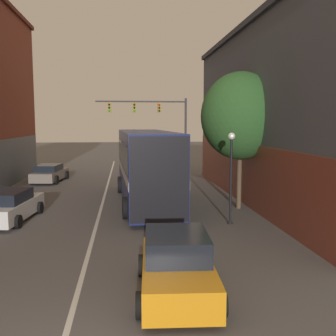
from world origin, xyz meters
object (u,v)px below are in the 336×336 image
at_px(parked_car_left_mid, 50,173).
at_px(street_lamp, 231,173).
at_px(traffic_signal_gantry, 156,117).
at_px(hatchback_foreground, 177,266).
at_px(parked_car_left_near, 9,206).
at_px(street_tree_near, 240,116).
at_px(bus, 146,163).

xyz_separation_m(parked_car_left_mid, street_lamp, (9.87, -13.05, 1.57)).
distance_m(parked_car_left_mid, traffic_signal_gantry, 10.18).
distance_m(hatchback_foreground, parked_car_left_near, 10.25).
bearing_deg(parked_car_left_near, hatchback_foreground, -134.95).
height_order(parked_car_left_mid, street_tree_near, street_tree_near).
height_order(hatchback_foreground, street_lamp, street_lamp).
height_order(hatchback_foreground, street_tree_near, street_tree_near).
height_order(traffic_signal_gantry, street_lamp, traffic_signal_gantry).
bearing_deg(bus, parked_car_left_near, 114.12).
xyz_separation_m(hatchback_foreground, parked_car_left_mid, (-6.73, 19.57, -0.09)).
bearing_deg(hatchback_foreground, traffic_signal_gantry, 0.17).
relative_size(parked_car_left_mid, traffic_signal_gantry, 0.57).
bearing_deg(hatchback_foreground, parked_car_left_near, 41.58).
relative_size(bus, street_lamp, 2.81).
distance_m(hatchback_foreground, traffic_signal_gantry, 24.53).
xyz_separation_m(bus, hatchback_foreground, (0.18, -11.19, -1.43)).
bearing_deg(traffic_signal_gantry, parked_car_left_near, -115.57).
relative_size(hatchback_foreground, traffic_signal_gantry, 0.52).
bearing_deg(bus, street_tree_near, -113.95).
bearing_deg(bus, street_lamp, -147.40).
distance_m(street_lamp, street_tree_near, 3.97).
xyz_separation_m(parked_car_left_near, street_tree_near, (10.70, 1.37, 3.95)).
distance_m(bus, street_lamp, 5.73).
distance_m(bus, traffic_signal_gantry, 13.32).
height_order(parked_car_left_near, street_lamp, street_lamp).
xyz_separation_m(bus, street_lamp, (3.32, -4.67, 0.05)).
relative_size(parked_car_left_mid, street_lamp, 1.14).
bearing_deg(bus, hatchback_foreground, 178.11).
bearing_deg(street_tree_near, parked_car_left_near, -172.72).
relative_size(bus, parked_car_left_mid, 2.46).
xyz_separation_m(traffic_signal_gantry, street_tree_near, (3.00, -14.74, -0.12)).
relative_size(parked_car_left_near, traffic_signal_gantry, 0.58).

